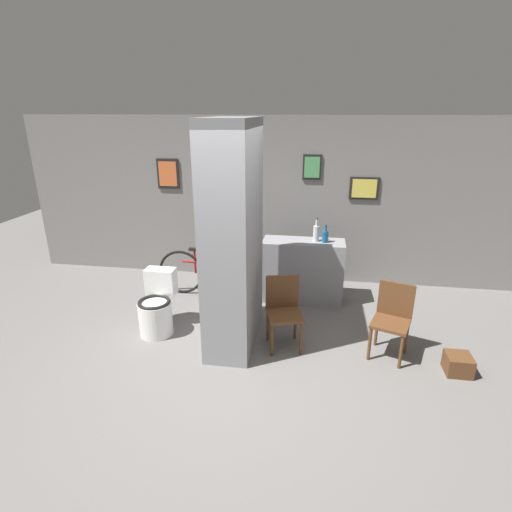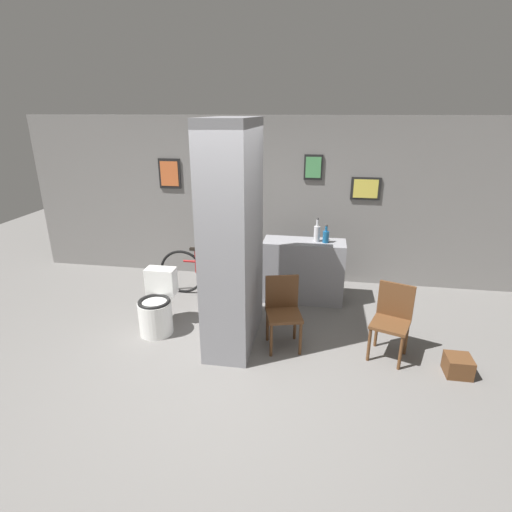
% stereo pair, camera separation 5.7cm
% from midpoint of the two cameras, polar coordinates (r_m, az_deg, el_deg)
% --- Properties ---
extents(ground_plane, '(14.00, 14.00, 0.00)m').
position_cam_midpoint_polar(ground_plane, '(4.57, -3.37, -15.62)').
color(ground_plane, slate).
extents(wall_back, '(8.00, 0.09, 2.60)m').
position_cam_midpoint_polar(wall_back, '(6.45, 1.24, 7.92)').
color(wall_back, gray).
rests_on(wall_back, ground_plane).
extents(pillar_center, '(0.54, 1.21, 2.60)m').
position_cam_midpoint_polar(pillar_center, '(4.54, -3.64, 2.57)').
color(pillar_center, gray).
rests_on(pillar_center, ground_plane).
extents(counter_shelf, '(1.16, 0.44, 0.91)m').
position_cam_midpoint_polar(counter_shelf, '(5.87, 6.39, -2.09)').
color(counter_shelf, gray).
rests_on(counter_shelf, ground_plane).
extents(toilet, '(0.42, 0.58, 0.77)m').
position_cam_midpoint_polar(toilet, '(5.22, -14.30, -7.23)').
color(toilet, white).
rests_on(toilet, ground_plane).
extents(chair_near_pillar, '(0.48, 0.48, 0.85)m').
position_cam_midpoint_polar(chair_near_pillar, '(4.73, 3.60, -7.52)').
color(chair_near_pillar, brown).
rests_on(chair_near_pillar, ground_plane).
extents(chair_by_doorway, '(0.50, 0.50, 0.85)m').
position_cam_midpoint_polar(chair_by_doorway, '(4.79, 18.56, -8.26)').
color(chair_by_doorway, brown).
rests_on(chair_by_doorway, ground_plane).
extents(bicycle, '(1.61, 0.42, 0.75)m').
position_cam_midpoint_polar(bicycle, '(6.05, -6.81, -2.43)').
color(bicycle, black).
rests_on(bicycle, ground_plane).
extents(bottle_tall, '(0.09, 0.09, 0.35)m').
position_cam_midpoint_polar(bottle_tall, '(5.70, 8.31, 3.33)').
color(bottle_tall, silver).
rests_on(bottle_tall, counter_shelf).
extents(bottle_short, '(0.09, 0.09, 0.27)m').
position_cam_midpoint_polar(bottle_short, '(5.67, 9.56, 2.87)').
color(bottle_short, '#19598C').
rests_on(bottle_short, counter_shelf).
extents(floor_crate, '(0.26, 0.26, 0.21)m').
position_cam_midpoint_polar(floor_crate, '(4.92, 26.60, -13.64)').
color(floor_crate, brown).
rests_on(floor_crate, ground_plane).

